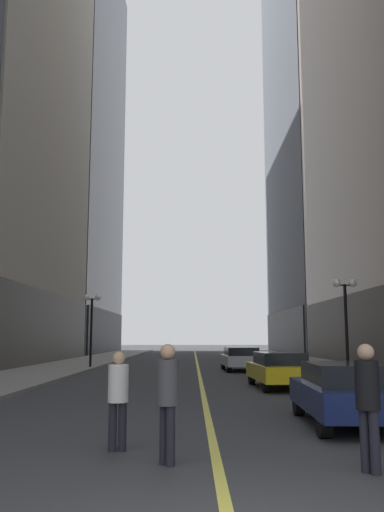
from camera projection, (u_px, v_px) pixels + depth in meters
name	position (u px, v px, depth m)	size (l,w,h in m)	color
ground_plane	(199.00, 363.00, 39.14)	(200.00, 200.00, 0.00)	#38383A
sidewalk_left	(85.00, 362.00, 39.18)	(4.50, 78.00, 0.15)	gray
sidewalk_right	(313.00, 362.00, 39.12)	(4.50, 78.00, 0.15)	gray
lane_centre_stripe	(199.00, 363.00, 39.14)	(0.16, 70.00, 0.01)	#E5D64C
building_left_far	(67.00, 141.00, 67.84)	(11.86, 26.00, 52.76)	#4C515B
building_right_far	(326.00, 18.00, 70.21)	(12.81, 26.00, 86.03)	slate
car_navy	(351.00, 391.00, 11.52)	(2.08, 4.30, 1.32)	#141E4C
car_yellow	(281.00, 369.00, 20.04)	(1.95, 4.69, 1.32)	yellow
car_silver	(243.00, 358.00, 30.57)	(2.10, 4.67, 1.32)	#B7B7BC
pedestrian_with_orange_bag	(169.00, 393.00, 8.11)	(0.48, 0.48, 1.76)	black
pedestrian_in_white_shirt	(120.00, 393.00, 9.06)	(0.38, 0.38, 1.62)	black
pedestrian_in_black_coat	(370.00, 397.00, 7.59)	(0.47, 0.47, 1.77)	black
street_lamp_left_far	(94.00, 314.00, 32.49)	(1.06, 0.36, 4.43)	black
street_lamp_right_mid	(348.00, 305.00, 23.83)	(1.06, 0.36, 4.43)	black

